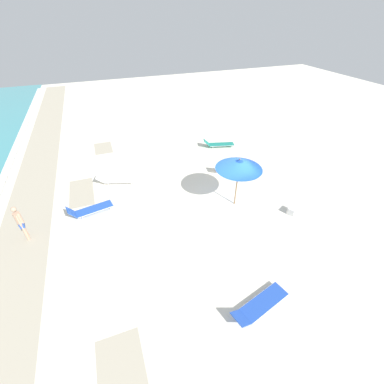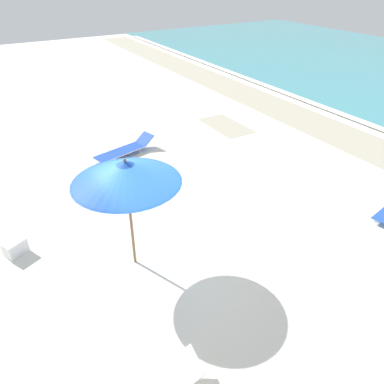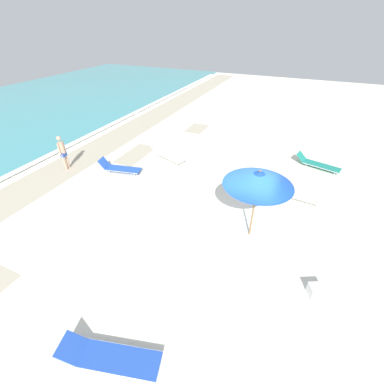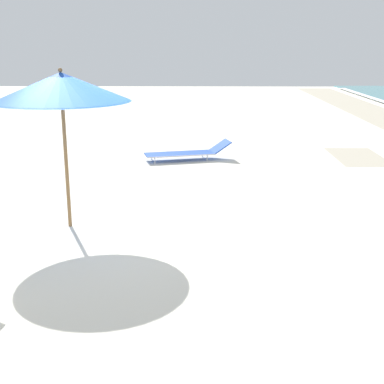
{
  "view_description": "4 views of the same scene",
  "coord_description": "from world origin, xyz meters",
  "px_view_note": "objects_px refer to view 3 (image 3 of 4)",
  "views": [
    {
      "loc": [
        -9.28,
        5.07,
        8.33
      ],
      "look_at": [
        -0.05,
        1.63,
        1.13
      ],
      "focal_mm": 24.0,
      "sensor_mm": 36.0,
      "label": 1
    },
    {
      "loc": [
        5.89,
        -2.75,
        5.87
      ],
      "look_at": [
        -0.73,
        1.14,
        1.11
      ],
      "focal_mm": 35.0,
      "sensor_mm": 36.0,
      "label": 2
    },
    {
      "loc": [
        -7.34,
        -1.43,
        6.46
      ],
      "look_at": [
        0.18,
        1.86,
        0.84
      ],
      "focal_mm": 24.0,
      "sensor_mm": 36.0,
      "label": 3
    },
    {
      "loc": [
        8.27,
        1.59,
        3.03
      ],
      "look_at": [
        0.39,
        1.48,
        0.81
      ],
      "focal_mm": 50.0,
      "sensor_mm": 36.0,
      "label": 4
    }
  ],
  "objects_px": {
    "sun_lounger_under_umbrella": "(317,164)",
    "sun_lounger_mid_beach_solo": "(110,357)",
    "beachgoer_wading_adult": "(62,151)",
    "sun_lounger_near_water_left": "(120,168)",
    "sun_lounger_near_water_right": "(168,155)",
    "cooler_box": "(318,291)",
    "sun_lounger_beside_umbrella": "(295,194)",
    "beach_umbrella": "(259,179)"
  },
  "relations": [
    {
      "from": "sun_lounger_under_umbrella",
      "to": "sun_lounger_mid_beach_solo",
      "type": "distance_m",
      "value": 12.28
    },
    {
      "from": "beachgoer_wading_adult",
      "to": "sun_lounger_near_water_left",
      "type": "bearing_deg",
      "value": -84.33
    },
    {
      "from": "sun_lounger_under_umbrella",
      "to": "beachgoer_wading_adult",
      "type": "bearing_deg",
      "value": 129.26
    },
    {
      "from": "sun_lounger_near_water_left",
      "to": "sun_lounger_near_water_right",
      "type": "bearing_deg",
      "value": -45.67
    },
    {
      "from": "sun_lounger_near_water_right",
      "to": "cooler_box",
      "type": "height_order",
      "value": "sun_lounger_near_water_right"
    },
    {
      "from": "sun_lounger_beside_umbrella",
      "to": "sun_lounger_mid_beach_solo",
      "type": "distance_m",
      "value": 8.9
    },
    {
      "from": "sun_lounger_under_umbrella",
      "to": "sun_lounger_mid_beach_solo",
      "type": "bearing_deg",
      "value": 176.25
    },
    {
      "from": "sun_lounger_under_umbrella",
      "to": "cooler_box",
      "type": "bearing_deg",
      "value": -163.22
    },
    {
      "from": "sun_lounger_near_water_left",
      "to": "sun_lounger_near_water_right",
      "type": "relative_size",
      "value": 0.96
    },
    {
      "from": "sun_lounger_under_umbrella",
      "to": "sun_lounger_mid_beach_solo",
      "type": "height_order",
      "value": "sun_lounger_under_umbrella"
    },
    {
      "from": "sun_lounger_near_water_right",
      "to": "beachgoer_wading_adult",
      "type": "xyz_separation_m",
      "value": [
        -3.09,
        4.2,
        0.79
      ]
    },
    {
      "from": "sun_lounger_beside_umbrella",
      "to": "cooler_box",
      "type": "bearing_deg",
      "value": -161.32
    },
    {
      "from": "cooler_box",
      "to": "beachgoer_wading_adult",
      "type": "bearing_deg",
      "value": 140.96
    },
    {
      "from": "cooler_box",
      "to": "sun_lounger_near_water_right",
      "type": "bearing_deg",
      "value": 116.94
    },
    {
      "from": "sun_lounger_under_umbrella",
      "to": "sun_lounger_near_water_right",
      "type": "relative_size",
      "value": 1.01
    },
    {
      "from": "sun_lounger_beside_umbrella",
      "to": "sun_lounger_mid_beach_solo",
      "type": "relative_size",
      "value": 0.94
    },
    {
      "from": "sun_lounger_mid_beach_solo",
      "to": "cooler_box",
      "type": "height_order",
      "value": "sun_lounger_mid_beach_solo"
    },
    {
      "from": "beachgoer_wading_adult",
      "to": "sun_lounger_beside_umbrella",
      "type": "bearing_deg",
      "value": -91.43
    },
    {
      "from": "sun_lounger_mid_beach_solo",
      "to": "sun_lounger_near_water_right",
      "type": "bearing_deg",
      "value": 6.12
    },
    {
      "from": "beachgoer_wading_adult",
      "to": "sun_lounger_mid_beach_solo",
      "type": "bearing_deg",
      "value": -140.92
    },
    {
      "from": "sun_lounger_beside_umbrella",
      "to": "beach_umbrella",
      "type": "bearing_deg",
      "value": 163.2
    },
    {
      "from": "sun_lounger_mid_beach_solo",
      "to": "beachgoer_wading_adult",
      "type": "bearing_deg",
      "value": 36.16
    },
    {
      "from": "beachgoer_wading_adult",
      "to": "sun_lounger_near_water_right",
      "type": "bearing_deg",
      "value": -65.26
    },
    {
      "from": "sun_lounger_under_umbrella",
      "to": "sun_lounger_near_water_left",
      "type": "xyz_separation_m",
      "value": [
        -4.45,
        9.05,
        0.01
      ]
    },
    {
      "from": "sun_lounger_near_water_left",
      "to": "cooler_box",
      "type": "distance_m",
      "value": 9.95
    },
    {
      "from": "sun_lounger_near_water_left",
      "to": "sun_lounger_mid_beach_solo",
      "type": "bearing_deg",
      "value": -155.94
    },
    {
      "from": "beach_umbrella",
      "to": "sun_lounger_near_water_right",
      "type": "xyz_separation_m",
      "value": [
        4.1,
        5.47,
        -2.13
      ]
    },
    {
      "from": "sun_lounger_beside_umbrella",
      "to": "sun_lounger_near_water_right",
      "type": "height_order",
      "value": "sun_lounger_near_water_right"
    },
    {
      "from": "sun_lounger_near_water_left",
      "to": "sun_lounger_near_water_right",
      "type": "height_order",
      "value": "sun_lounger_near_water_left"
    },
    {
      "from": "sun_lounger_near_water_right",
      "to": "sun_lounger_mid_beach_solo",
      "type": "distance_m",
      "value": 10.1
    },
    {
      "from": "beach_umbrella",
      "to": "sun_lounger_near_water_left",
      "type": "distance_m",
      "value": 7.55
    },
    {
      "from": "beach_umbrella",
      "to": "beachgoer_wading_adult",
      "type": "distance_m",
      "value": 9.81
    },
    {
      "from": "sun_lounger_mid_beach_solo",
      "to": "cooler_box",
      "type": "distance_m",
      "value": 5.57
    },
    {
      "from": "beach_umbrella",
      "to": "sun_lounger_near_water_right",
      "type": "relative_size",
      "value": 1.18
    },
    {
      "from": "sun_lounger_beside_umbrella",
      "to": "cooler_box",
      "type": "xyz_separation_m",
      "value": [
        -4.65,
        -1.03,
        -0.02
      ]
    },
    {
      "from": "beach_umbrella",
      "to": "sun_lounger_mid_beach_solo",
      "type": "xyz_separation_m",
      "value": [
        -5.35,
        1.9,
        -2.13
      ]
    },
    {
      "from": "beach_umbrella",
      "to": "cooler_box",
      "type": "relative_size",
      "value": 4.36
    },
    {
      "from": "sun_lounger_near_water_left",
      "to": "beachgoer_wading_adult",
      "type": "height_order",
      "value": "beachgoer_wading_adult"
    },
    {
      "from": "sun_lounger_beside_umbrella",
      "to": "beachgoer_wading_adult",
      "type": "relative_size",
      "value": 1.26
    },
    {
      "from": "sun_lounger_under_umbrella",
      "to": "beachgoer_wading_adult",
      "type": "distance_m",
      "value": 12.87
    },
    {
      "from": "beach_umbrella",
      "to": "cooler_box",
      "type": "bearing_deg",
      "value": -126.24
    },
    {
      "from": "sun_lounger_near_water_right",
      "to": "beachgoer_wading_adult",
      "type": "relative_size",
      "value": 1.27
    }
  ]
}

